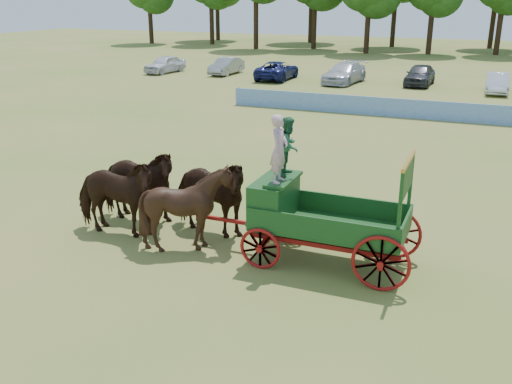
% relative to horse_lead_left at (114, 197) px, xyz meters
% --- Properties ---
extents(ground, '(160.00, 160.00, 0.00)m').
position_rel_horse_lead_left_xyz_m(ground, '(8.77, 1.85, -1.17)').
color(ground, olive).
rests_on(ground, ground).
extents(horse_lead_left, '(2.86, 1.45, 2.35)m').
position_rel_horse_lead_left_xyz_m(horse_lead_left, '(0.00, 0.00, 0.00)').
color(horse_lead_left, '#31190D').
rests_on(horse_lead_left, ground).
extents(horse_lead_right, '(2.83, 1.38, 2.35)m').
position_rel_horse_lead_left_xyz_m(horse_lead_right, '(0.00, 1.10, 0.00)').
color(horse_lead_right, '#31190D').
rests_on(horse_lead_right, ground).
extents(horse_wheel_left, '(2.54, 2.37, 2.35)m').
position_rel_horse_lead_left_xyz_m(horse_wheel_left, '(2.40, 0.00, 0.00)').
color(horse_wheel_left, '#31190D').
rests_on(horse_wheel_left, ground).
extents(horse_wheel_right, '(2.96, 1.75, 2.35)m').
position_rel_horse_lead_left_xyz_m(horse_wheel_right, '(2.40, 1.10, 0.00)').
color(horse_wheel_right, '#31190D').
rests_on(horse_wheel_right, ground).
extents(farm_dray, '(6.00, 2.00, 3.84)m').
position_rel_horse_lead_left_xyz_m(farm_dray, '(5.36, 0.56, 0.47)').
color(farm_dray, maroon).
rests_on(farm_dray, ground).
extents(sponsor_banner, '(26.00, 0.08, 1.05)m').
position_rel_horse_lead_left_xyz_m(sponsor_banner, '(7.77, 19.85, -0.65)').
color(sponsor_banner, '#215FB2').
rests_on(sponsor_banner, ground).
extents(parked_cars, '(38.92, 7.20, 1.57)m').
position_rel_horse_lead_left_xyz_m(parked_cars, '(2.53, 31.57, -0.43)').
color(parked_cars, silver).
rests_on(parked_cars, ground).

